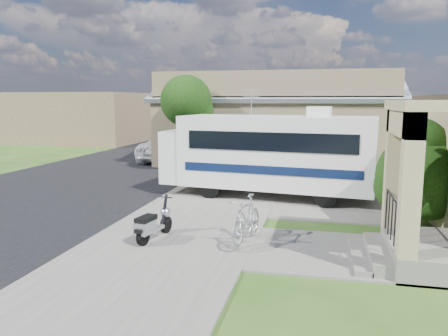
% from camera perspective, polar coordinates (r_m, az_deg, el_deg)
% --- Properties ---
extents(ground, '(120.00, 120.00, 0.00)m').
position_cam_1_polar(ground, '(11.46, -0.34, -8.40)').
color(ground, '#224813').
extents(street_slab, '(9.00, 80.00, 0.02)m').
position_cam_1_polar(street_slab, '(23.20, -12.85, 0.20)').
color(street_slab, black).
rests_on(street_slab, ground).
extents(sidewalk_slab, '(4.00, 80.00, 0.06)m').
position_cam_1_polar(sidewalk_slab, '(21.22, 3.18, -0.32)').
color(sidewalk_slab, '#5B5852').
rests_on(sidewalk_slab, ground).
extents(driveway_slab, '(7.00, 6.00, 0.05)m').
position_cam_1_polar(driveway_slab, '(15.56, 8.87, -3.79)').
color(driveway_slab, '#5B5852').
rests_on(driveway_slab, ground).
extents(walk_slab, '(4.00, 3.00, 0.05)m').
position_cam_1_polar(walk_slab, '(10.24, 15.18, -10.70)').
color(walk_slab, '#5B5852').
rests_on(walk_slab, ground).
extents(warehouse, '(12.50, 8.40, 5.04)m').
position_cam_1_polar(warehouse, '(24.79, 7.07, 5.50)').
color(warehouse, brown).
rests_on(warehouse, ground).
extents(distant_bldg_far, '(10.00, 8.00, 4.00)m').
position_cam_1_polar(distant_bldg_far, '(38.06, -18.10, 6.28)').
color(distant_bldg_far, brown).
rests_on(distant_bldg_far, ground).
extents(distant_bldg_near, '(8.00, 7.00, 3.20)m').
position_cam_1_polar(distant_bldg_near, '(48.00, -8.61, 6.57)').
color(distant_bldg_near, brown).
rests_on(distant_bldg_near, ground).
extents(street_tree_a, '(2.44, 2.40, 4.58)m').
position_cam_1_polar(street_tree_a, '(20.66, -4.67, 8.38)').
color(street_tree_a, black).
rests_on(street_tree_a, ground).
extents(street_tree_b, '(2.44, 2.40, 4.73)m').
position_cam_1_polar(street_tree_b, '(30.35, 1.07, 8.81)').
color(street_tree_b, black).
rests_on(street_tree_b, ground).
extents(street_tree_c, '(2.44, 2.40, 4.42)m').
position_cam_1_polar(street_tree_c, '(39.20, 3.78, 8.37)').
color(street_tree_c, black).
rests_on(street_tree_c, ground).
extents(motorhome, '(7.55, 3.17, 3.75)m').
position_cam_1_polar(motorhome, '(15.33, 5.90, 2.09)').
color(motorhome, silver).
rests_on(motorhome, ground).
extents(shrub, '(2.40, 2.29, 2.94)m').
position_cam_1_polar(shrub, '(12.67, 24.27, -0.53)').
color(shrub, black).
rests_on(shrub, ground).
extents(scooter, '(0.61, 1.51, 1.00)m').
position_cam_1_polar(scooter, '(10.70, -9.33, -7.26)').
color(scooter, black).
rests_on(scooter, ground).
extents(bicycle, '(0.83, 1.92, 1.12)m').
position_cam_1_polar(bicycle, '(10.37, 2.91, -7.06)').
color(bicycle, '#ACADB4').
rests_on(bicycle, ground).
extents(pickup_truck, '(2.54, 5.38, 1.48)m').
position_cam_1_polar(pickup_truck, '(25.02, -6.79, 2.67)').
color(pickup_truck, white).
rests_on(pickup_truck, ground).
extents(van, '(3.21, 6.08, 1.68)m').
position_cam_1_polar(van, '(32.59, -3.42, 4.30)').
color(van, white).
rests_on(van, ground).
extents(garden_hose, '(0.36, 0.36, 0.16)m').
position_cam_1_polar(garden_hose, '(11.16, 19.09, -8.95)').
color(garden_hose, '#14682C').
rests_on(garden_hose, ground).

